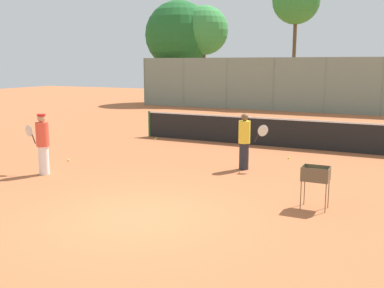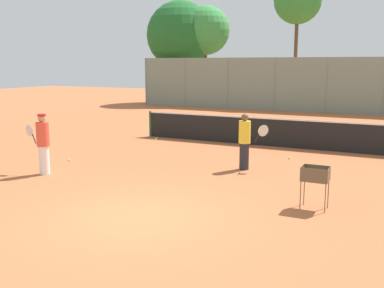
# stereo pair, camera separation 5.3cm
# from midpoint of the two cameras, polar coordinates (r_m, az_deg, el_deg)

# --- Properties ---
(ground_plane) EXTENTS (80.00, 80.00, 0.00)m
(ground_plane) POSITION_cam_midpoint_polar(r_m,az_deg,el_deg) (9.15, -6.99, -9.31)
(ground_plane) COLOR #B26038
(tennis_net) EXTENTS (10.20, 0.10, 1.07)m
(tennis_net) POSITION_cam_midpoint_polar(r_m,az_deg,el_deg) (16.94, 9.53, 1.62)
(tennis_net) COLOR #26592D
(tennis_net) RESTS_ON ground_plane
(back_fence) EXTENTS (26.04, 0.08, 3.42)m
(back_fence) POSITION_cam_midpoint_polar(r_m,az_deg,el_deg) (28.91, 16.75, 7.14)
(back_fence) COLOR gray
(back_fence) RESTS_ON ground_plane
(tree_0) EXTENTS (5.13, 5.13, 7.72)m
(tree_0) POSITION_cam_midpoint_polar(r_m,az_deg,el_deg) (35.06, -1.43, 13.65)
(tree_0) COLOR brown
(tree_0) RESTS_ON ground_plane
(tree_1) EXTENTS (3.32, 3.32, 9.07)m
(tree_1) POSITION_cam_midpoint_polar(r_m,az_deg,el_deg) (33.78, 13.32, 17.29)
(tree_1) COLOR brown
(tree_1) RESTS_ON ground_plane
(tree_3) EXTENTS (3.63, 3.63, 7.28)m
(tree_3) POSITION_cam_midpoint_polar(r_m,az_deg,el_deg) (34.42, 1.76, 14.20)
(tree_3) COLOR brown
(tree_3) RESTS_ON ground_plane
(player_white_outfit) EXTENTS (0.87, 0.37, 1.63)m
(player_white_outfit) POSITION_cam_midpoint_polar(r_m,az_deg,el_deg) (13.03, 6.85, 0.39)
(player_white_outfit) COLOR #26262D
(player_white_outfit) RESTS_ON ground_plane
(player_red_cap) EXTENTS (0.90, 0.35, 1.69)m
(player_red_cap) POSITION_cam_midpoint_polar(r_m,az_deg,el_deg) (13.03, -18.29, 0.11)
(player_red_cap) COLOR white
(player_red_cap) RESTS_ON ground_plane
(ball_cart) EXTENTS (0.56, 0.41, 0.91)m
(ball_cart) POSITION_cam_midpoint_polar(r_m,az_deg,el_deg) (9.80, 15.45, -4.10)
(ball_cart) COLOR brown
(ball_cart) RESTS_ON ground_plane
(tennis_ball_0) EXTENTS (0.07, 0.07, 0.07)m
(tennis_ball_0) POSITION_cam_midpoint_polar(r_m,az_deg,el_deg) (18.08, -4.55, 0.59)
(tennis_ball_0) COLOR #D1E54C
(tennis_ball_0) RESTS_ON ground_plane
(tennis_ball_1) EXTENTS (0.07, 0.07, 0.07)m
(tennis_ball_1) POSITION_cam_midpoint_polar(r_m,az_deg,el_deg) (14.73, -15.26, -1.96)
(tennis_ball_1) COLOR #D1E54C
(tennis_ball_1) RESTS_ON ground_plane
(tennis_ball_2) EXTENTS (0.07, 0.07, 0.07)m
(tennis_ball_2) POSITION_cam_midpoint_polar(r_m,az_deg,el_deg) (18.40, -4.35, 0.76)
(tennis_ball_2) COLOR #D1E54C
(tennis_ball_2) RESTS_ON ground_plane
(tennis_ball_3) EXTENTS (0.07, 0.07, 0.07)m
(tennis_ball_3) POSITION_cam_midpoint_polar(r_m,az_deg,el_deg) (14.83, 12.33, -1.75)
(tennis_ball_3) COLOR #D1E54C
(tennis_ball_3) RESTS_ON ground_plane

